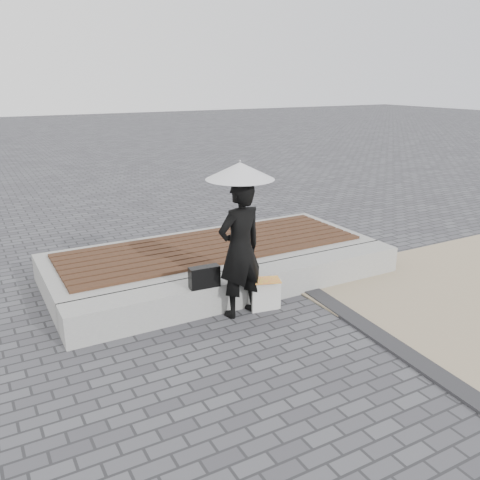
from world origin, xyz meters
name	(u,v)px	position (x,y,z in m)	size (l,w,h in m)	color
ground	(322,351)	(0.00, 0.00, 0.00)	(80.00, 80.00, 0.00)	#4F5055
edging_band	(405,353)	(0.75, -0.50, 0.02)	(0.25, 5.20, 0.04)	#2E2E31
seating_ledge	(251,286)	(0.00, 1.60, 0.20)	(5.00, 0.45, 0.40)	#AFB0AB
timber_platform	(212,259)	(0.00, 2.80, 0.20)	(5.00, 2.00, 0.40)	#A2A29D
timber_decking	(212,246)	(0.00, 2.80, 0.42)	(4.60, 1.60, 0.04)	#502E1B
woman	(240,249)	(-0.35, 1.27, 0.88)	(0.64, 0.42, 1.76)	black
parasol	(240,171)	(-0.35, 1.27, 1.86)	(0.83, 0.83, 1.06)	#A7A7AB
handbag	(204,277)	(-0.77, 1.44, 0.54)	(0.39, 0.14, 0.27)	black
canvas_tote	(265,294)	(0.01, 1.25, 0.21)	(0.40, 0.17, 0.42)	silver
magazine	(267,280)	(0.01, 1.20, 0.42)	(0.34, 0.25, 0.01)	#FA3F38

